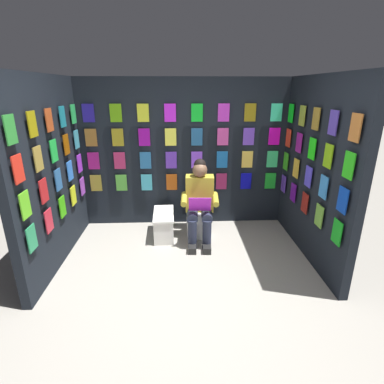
% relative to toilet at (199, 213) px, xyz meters
% --- Properties ---
extents(ground_plane, '(30.00, 30.00, 0.00)m').
position_rel_toilet_xyz_m(ground_plane, '(0.22, 1.65, -0.33)').
color(ground_plane, '#9E998E').
extents(display_wall_back, '(3.28, 0.14, 2.29)m').
position_rel_toilet_xyz_m(display_wall_back, '(0.22, -0.44, 0.82)').
color(display_wall_back, black).
rests_on(display_wall_back, ground).
extents(display_wall_left, '(0.14, 2.05, 2.29)m').
position_rel_toilet_xyz_m(display_wall_left, '(-1.42, 0.63, 0.82)').
color(display_wall_left, black).
rests_on(display_wall_left, ground).
extents(display_wall_right, '(0.14, 2.05, 2.29)m').
position_rel_toilet_xyz_m(display_wall_right, '(1.85, 0.63, 0.82)').
color(display_wall_right, black).
rests_on(display_wall_right, ground).
extents(toilet, '(0.41, 0.56, 0.77)m').
position_rel_toilet_xyz_m(toilet, '(0.00, 0.00, 0.00)').
color(toilet, white).
rests_on(toilet, ground).
extents(person_reading, '(0.54, 0.70, 1.19)m').
position_rel_toilet_xyz_m(person_reading, '(0.01, 0.23, 0.27)').
color(person_reading, gold).
rests_on(person_reading, ground).
extents(comic_longbox_near, '(0.32, 0.65, 0.37)m').
position_rel_toilet_xyz_m(comic_longbox_near, '(0.54, 0.09, -0.14)').
color(comic_longbox_near, white).
rests_on(comic_longbox_near, ground).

